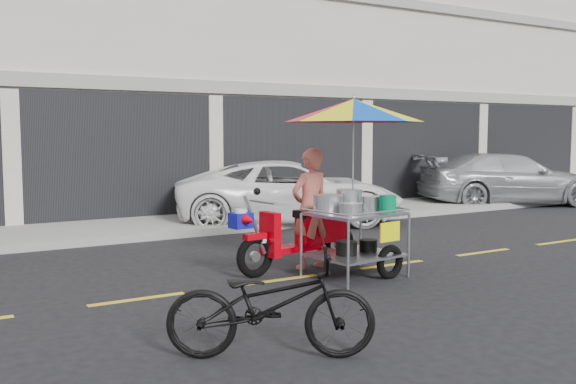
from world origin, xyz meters
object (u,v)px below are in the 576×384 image
near_bicycle (271,304)px  food_vendor_rig (337,162)px  white_pickup (289,192)px  silver_pickup (508,179)px

near_bicycle → food_vendor_rig: food_vendor_rig is taller
white_pickup → food_vendor_rig: 5.24m
silver_pickup → near_bicycle: silver_pickup is taller
white_pickup → food_vendor_rig: size_ratio=1.85×
silver_pickup → food_vendor_rig: bearing=138.8°
near_bicycle → white_pickup: bearing=-2.1°
white_pickup → food_vendor_rig: (-2.06, -4.73, 0.90)m
white_pickup → silver_pickup: (7.16, 0.00, 0.03)m
silver_pickup → food_vendor_rig: size_ratio=1.84×
white_pickup → near_bicycle: white_pickup is taller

